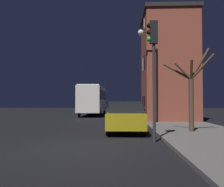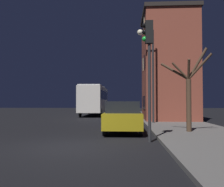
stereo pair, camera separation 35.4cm
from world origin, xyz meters
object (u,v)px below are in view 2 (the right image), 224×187
object	(u,v)px
streetlamp	(148,59)
bare_tree	(189,90)
bus	(94,98)
car_far_lane	(124,108)
car_near_lane	(123,117)
traffic_light	(148,55)
car_mid_lane	(123,112)

from	to	relation	value
streetlamp	bare_tree	xyz separation A→B (m)	(1.49, -5.28, -2.46)
bus	car_far_lane	size ratio (longest dim) A/B	2.13
streetlamp	car_near_lane	size ratio (longest dim) A/B	1.57
traffic_light	car_far_lane	world-z (taller)	traffic_light
car_near_lane	bus	bearing A→B (deg)	102.18
streetlamp	bus	bearing A→B (deg)	114.10
traffic_light	bus	size ratio (longest dim) A/B	0.48
traffic_light	bare_tree	xyz separation A→B (m)	(2.19, 2.56, -1.27)
bus	bare_tree	bearing A→B (deg)	-68.36
car_far_lane	streetlamp	bearing A→B (deg)	-81.40
traffic_light	streetlamp	bearing A→B (deg)	84.93
bus	car_far_lane	distance (m)	3.71
car_near_lane	car_far_lane	xyz separation A→B (m)	(-0.11, 17.02, 0.04)
bare_tree	bus	distance (m)	18.57
streetlamp	traffic_light	distance (m)	7.96
car_mid_lane	car_far_lane	xyz separation A→B (m)	(-0.01, 9.88, 0.07)
car_far_lane	bus	bearing A→B (deg)	-175.35
car_far_lane	bare_tree	bearing A→B (deg)	-79.21
bare_tree	traffic_light	bearing A→B (deg)	-130.47
bus	car_near_lane	bearing A→B (deg)	-77.82
bare_tree	car_near_lane	xyz separation A→B (m)	(-3.24, 0.53, -1.32)
streetlamp	bus	distance (m)	13.37
car_mid_lane	car_far_lane	bearing A→B (deg)	90.04
traffic_light	bare_tree	world-z (taller)	traffic_light
car_mid_lane	car_far_lane	size ratio (longest dim) A/B	0.97
streetlamp	bus	world-z (taller)	streetlamp
traffic_light	bus	world-z (taller)	traffic_light
streetlamp	car_mid_lane	bearing A→B (deg)	127.77
car_near_lane	car_far_lane	bearing A→B (deg)	90.36
car_near_lane	bare_tree	bearing A→B (deg)	-9.23
bus	car_mid_lane	bearing A→B (deg)	-69.91
bare_tree	car_far_lane	bearing A→B (deg)	100.79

